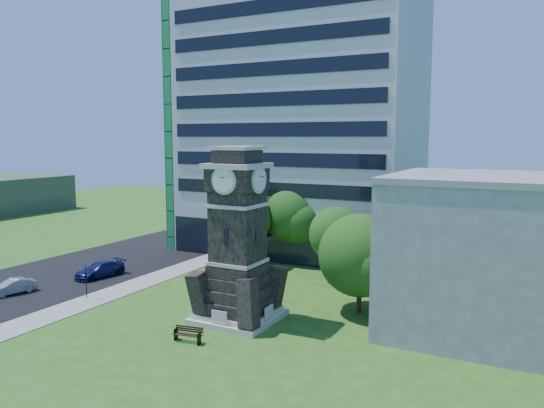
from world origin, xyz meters
The scene contains 15 objects.
ground centered at (0.00, 0.00, 0.00)m, with size 160.00×160.00×0.00m, color #2A5919.
sidewalk centered at (-9.50, 5.00, 0.03)m, with size 3.00×70.00×0.06m, color gray.
street centered at (-18.00, 5.00, 0.01)m, with size 14.00×80.00×0.02m, color black.
clock_tower centered at (3.00, 2.00, 5.28)m, with size 5.40×5.40×12.22m.
office_tall centered at (-3.20, 25.84, 14.22)m, with size 26.20×15.11×28.60m.
office_low centered at (19.97, 8.00, 5.21)m, with size 15.20×12.20×10.40m.
car_street_mid centered at (-16.70, -1.34, 0.60)m, with size 1.28×3.66×1.21m, color #93959A.
car_street_north centered at (-14.33, 5.90, 0.69)m, with size 1.94×4.77×1.38m, color #11194D.
car_east_lot centered at (16.64, 4.00, 0.78)m, with size 2.60×5.64×1.57m, color #46474B.
park_bench centered at (2.33, -3.02, 0.52)m, with size 1.91×0.51×0.98m.
street_sign centered at (-10.22, 0.48, 1.73)m, with size 0.66×0.07×2.77m.
tree_nw centered at (-5.61, 16.58, 4.95)m, with size 7.03×6.39×8.36m.
tree_nc centered at (-1.13, 19.96, 4.68)m, with size 6.78×6.16×7.96m.
tree_ne centered at (5.54, 14.88, 4.05)m, with size 5.51×5.01×6.73m.
tree_east centered at (10.16, 7.42, 4.13)m, with size 6.70×6.09×7.35m.
Camera 1 is at (21.93, -28.99, 12.80)m, focal length 35.00 mm.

